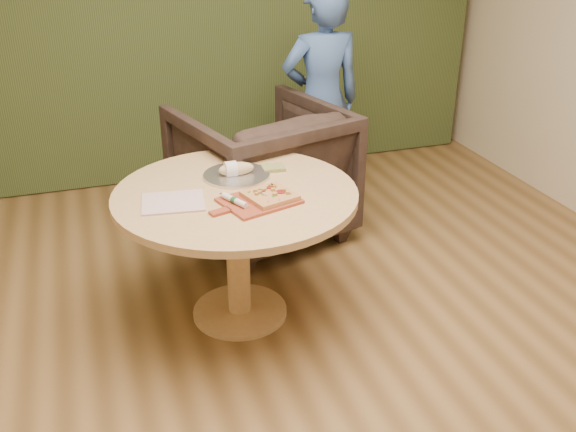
% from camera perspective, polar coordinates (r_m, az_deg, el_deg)
% --- Properties ---
extents(room_shell, '(5.04, 6.04, 2.84)m').
position_cam_1_polar(room_shell, '(2.42, 3.60, 9.93)').
color(room_shell, brown).
rests_on(room_shell, ground).
extents(curtain, '(4.80, 0.14, 2.78)m').
position_cam_1_polar(curtain, '(5.17, -8.90, 18.42)').
color(curtain, '#2C3A1A').
rests_on(curtain, ground).
extents(pedestal_table, '(1.25, 1.25, 0.75)m').
position_cam_1_polar(pedestal_table, '(3.33, -4.61, 0.02)').
color(pedestal_table, tan).
rests_on(pedestal_table, ground).
extents(pizza_paddle, '(0.47, 0.37, 0.01)m').
position_cam_1_polar(pizza_paddle, '(3.14, -2.74, 1.32)').
color(pizza_paddle, '#983E26').
rests_on(pizza_paddle, pedestal_table).
extents(flatbread_pizza, '(0.27, 0.27, 0.04)m').
position_cam_1_polar(flatbread_pizza, '(3.15, -1.62, 1.85)').
color(flatbread_pizza, '#BF874A').
rests_on(flatbread_pizza, pizza_paddle).
extents(cutlery_roll, '(0.11, 0.19, 0.03)m').
position_cam_1_polar(cutlery_roll, '(3.10, -4.79, 1.41)').
color(cutlery_roll, silver).
rests_on(cutlery_roll, pizza_paddle).
extents(newspaper, '(0.33, 0.29, 0.01)m').
position_cam_1_polar(newspaper, '(3.18, -10.18, 1.21)').
color(newspaper, white).
rests_on(newspaper, pedestal_table).
extents(serving_tray, '(0.36, 0.36, 0.02)m').
position_cam_1_polar(serving_tray, '(3.45, -4.60, 3.64)').
color(serving_tray, silver).
rests_on(serving_tray, pedestal_table).
extents(bread_roll, '(0.19, 0.09, 0.09)m').
position_cam_1_polar(bread_roll, '(3.43, -4.77, 4.18)').
color(bread_roll, tan).
rests_on(bread_roll, serving_tray).
extents(green_packet, '(0.13, 0.11, 0.02)m').
position_cam_1_polar(green_packet, '(3.53, -1.33, 4.30)').
color(green_packet, '#60672E').
rests_on(green_packet, pedestal_table).
extents(armchair, '(1.18, 1.14, 1.00)m').
position_cam_1_polar(armchair, '(4.26, -2.44, 4.50)').
color(armchair, black).
rests_on(armchair, ground).
extents(person_standing, '(0.59, 0.39, 1.60)m').
position_cam_1_polar(person_standing, '(4.62, 3.00, 10.17)').
color(person_standing, '#36548A').
rests_on(person_standing, ground).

